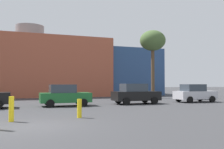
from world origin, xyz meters
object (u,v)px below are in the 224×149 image
Objects in this scene: parked_car_2 at (65,95)px; parked_car_4 at (195,93)px; bollard_yellow_1 at (79,108)px; bare_tree_1 at (153,42)px; bollard_yellow_2 at (11,109)px; parked_car_3 at (135,94)px.

parked_car_4 is at bearing 0.00° from parked_car_2.
parked_car_4 is 14.95m from bollard_yellow_1.
parked_car_2 is 15.28m from bare_tree_1.
bare_tree_1 is at bearing 94.81° from parked_car_4.
bollard_yellow_2 is (-3.79, -7.45, -0.26)m from parked_car_2.
bare_tree_1 is (5.78, 7.11, 6.08)m from parked_car_3.
parked_car_2 is 3.34× the size of bollard_yellow_2.
parked_car_3 is at bearing -129.07° from bare_tree_1.
parked_car_3 is 1.03× the size of parked_car_4.
parked_car_3 is at bearing 36.52° from bollard_yellow_2.
bollard_yellow_2 is at bearing -175.88° from bollard_yellow_1.
bare_tree_1 is 20.08m from bollard_yellow_1.
parked_car_4 is at bearing -85.19° from bare_tree_1.
bollard_yellow_2 is at bearing -137.40° from bare_tree_1.
bollard_yellow_1 is at bearing -132.97° from parked_car_3.
parked_car_3 is (6.28, -0.00, 0.03)m from parked_car_2.
bare_tree_1 is at bearing 30.55° from parked_car_2.
parked_car_3 is at bearing 47.03° from bollard_yellow_1.
parked_car_4 is 0.48× the size of bare_tree_1.
parked_car_4 is (6.37, 0.00, -0.03)m from parked_car_3.
parked_car_2 is 12.65m from parked_car_4.
bollard_yellow_2 is (-16.44, -7.45, -0.27)m from parked_car_4.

